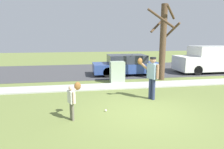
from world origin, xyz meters
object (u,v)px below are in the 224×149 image
Objects in this scene: baseball at (106,110)px; utility_cabinet at (117,72)px; parked_van_white at (211,60)px; street_tree_near at (163,40)px; parked_wagon_blue at (127,65)px; person_child at (73,97)px; person_adult at (151,73)px.

baseball is 0.06× the size of utility_cabinet.
parked_van_white is at bearing 15.60° from utility_cabinet.
baseball is 0.02× the size of street_tree_near.
parked_wagon_blue is 6.14m from parked_van_white.
parked_wagon_blue reaches higher than baseball.
utility_cabinet is (2.28, 4.61, -0.13)m from person_child.
person_adult reaches higher than parked_wagon_blue.
parked_wagon_blue is (0.29, 5.31, -0.42)m from person_adult.
person_adult is at bearing -119.79° from street_tree_near.
person_adult is 4.17m from street_tree_near.
baseball is 6.41m from street_tree_near.
street_tree_near is (2.76, 0.32, 1.74)m from utility_cabinet.
person_adult is 8.23m from parked_van_white.
person_child is 0.95× the size of utility_cabinet.
utility_cabinet is 0.26× the size of parked_wagon_blue.
utility_cabinet is 0.27× the size of street_tree_near.
person_adult is at bearing -93.16° from parked_wagon_blue.
street_tree_near is at bearing -159.19° from parked_van_white.
street_tree_near is 0.87× the size of parked_van_white.
person_adult reaches higher than utility_cabinet.
person_child is at bearing -157.30° from baseball.
baseball is 0.01× the size of parked_van_white.
street_tree_near is at bearing 48.42° from baseball.
parked_wagon_blue reaches higher than person_child.
parked_van_white is (4.45, 1.69, -1.43)m from street_tree_near.
utility_cabinet reaches higher than baseball.
baseball is at bearing -131.58° from street_tree_near.
parked_van_white reaches higher than utility_cabinet.
person_adult is at bearing 27.22° from baseball.
parked_van_white is (6.42, 5.14, -0.18)m from person_adult.
person_adult is 0.38× the size of parked_wagon_blue.
parked_wagon_blue is 0.90× the size of parked_van_white.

